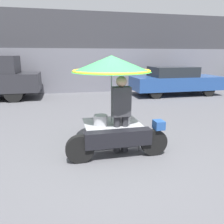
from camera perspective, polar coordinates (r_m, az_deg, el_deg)
ground_plane at (r=4.64m, az=0.98°, el=-11.68°), size 36.00×36.00×0.00m
shopfront_building at (r=13.40m, az=-8.77°, el=14.90°), size 28.00×2.06×4.32m
vendor_motorcycle_cart at (r=4.66m, az=0.17°, el=8.40°), size 2.11×1.70×2.05m
vendor_person at (r=4.57m, az=2.39°, el=0.34°), size 0.38×0.22×1.65m
parked_car at (r=12.02m, az=16.16°, el=7.92°), size 4.66×1.80×1.47m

